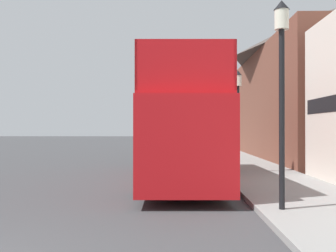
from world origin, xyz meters
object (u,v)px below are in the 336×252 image
object	(u,v)px
lamp_post_second	(238,101)
lamp_post_nearest	(282,65)
parked_car_ahead_of_bus	(189,149)
tour_bus	(180,132)

from	to	relation	value
lamp_post_second	lamp_post_nearest	bearing A→B (deg)	-91.23
parked_car_ahead_of_bus	lamp_post_second	distance (m)	7.37
parked_car_ahead_of_bus	lamp_post_second	xyz separation A→B (m)	(1.83, -6.73, 2.39)
tour_bus	lamp_post_second	xyz separation A→B (m)	(2.44, 2.01, 1.28)
parked_car_ahead_of_bus	lamp_post_second	size ratio (longest dim) A/B	1.06
parked_car_ahead_of_bus	lamp_post_nearest	bearing A→B (deg)	-85.87
tour_bus	lamp_post_second	size ratio (longest dim) A/B	2.37
parked_car_ahead_of_bus	lamp_post_nearest	world-z (taller)	lamp_post_nearest
lamp_post_nearest	tour_bus	bearing A→B (deg)	112.46
parked_car_ahead_of_bus	tour_bus	bearing A→B (deg)	-96.54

